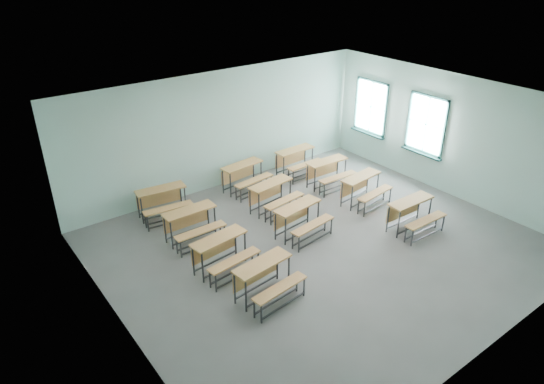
{
  "coord_description": "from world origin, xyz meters",
  "views": [
    {
      "loc": [
        -6.37,
        -6.64,
        6.03
      ],
      "look_at": [
        -0.45,
        1.2,
        1.0
      ],
      "focal_mm": 32.0,
      "sensor_mm": 36.0,
      "label": 1
    }
  ],
  "objects_px": {
    "desk_unit_r1c2": "(364,186)",
    "desk_unit_r2c1": "(274,193)",
    "desk_unit_r2c0": "(192,221)",
    "desk_unit_r0c2": "(413,211)",
    "desk_unit_r1c1": "(301,216)",
    "desk_unit_r3c0": "(163,199)",
    "desk_unit_r3c1": "(245,174)",
    "desk_unit_r3c2": "(297,158)",
    "desk_unit_r1c0": "(223,250)",
    "desk_unit_r0c0": "(266,276)",
    "desk_unit_r2c2": "(329,170)"
  },
  "relations": [
    {
      "from": "desk_unit_r2c0",
      "to": "desk_unit_r2c1",
      "type": "bearing_deg",
      "value": 0.43
    },
    {
      "from": "desk_unit_r2c1",
      "to": "desk_unit_r3c1",
      "type": "xyz_separation_m",
      "value": [
        0.07,
        1.38,
        0.0
      ]
    },
    {
      "from": "desk_unit_r0c0",
      "to": "desk_unit_r1c1",
      "type": "relative_size",
      "value": 0.99
    },
    {
      "from": "desk_unit_r2c0",
      "to": "desk_unit_r2c1",
      "type": "distance_m",
      "value": 2.29
    },
    {
      "from": "desk_unit_r0c2",
      "to": "desk_unit_r1c0",
      "type": "distance_m",
      "value": 4.58
    },
    {
      "from": "desk_unit_r0c2",
      "to": "desk_unit_r2c1",
      "type": "relative_size",
      "value": 0.94
    },
    {
      "from": "desk_unit_r0c2",
      "to": "desk_unit_r1c0",
      "type": "relative_size",
      "value": 0.95
    },
    {
      "from": "desk_unit_r0c2",
      "to": "desk_unit_r1c1",
      "type": "distance_m",
      "value": 2.65
    },
    {
      "from": "desk_unit_r0c0",
      "to": "desk_unit_r1c2",
      "type": "xyz_separation_m",
      "value": [
        4.25,
        1.54,
        0.0
      ]
    },
    {
      "from": "desk_unit_r0c2",
      "to": "desk_unit_r3c2",
      "type": "xyz_separation_m",
      "value": [
        -0.15,
        4.05,
        0.0
      ]
    },
    {
      "from": "desk_unit_r1c2",
      "to": "desk_unit_r3c1",
      "type": "xyz_separation_m",
      "value": [
        -2.02,
        2.46,
        0.0
      ]
    },
    {
      "from": "desk_unit_r3c0",
      "to": "desk_unit_r3c1",
      "type": "bearing_deg",
      "value": 7.38
    },
    {
      "from": "desk_unit_r1c2",
      "to": "desk_unit_r3c0",
      "type": "relative_size",
      "value": 1.0
    },
    {
      "from": "desk_unit_r0c0",
      "to": "desk_unit_r2c2",
      "type": "distance_m",
      "value": 5.07
    },
    {
      "from": "desk_unit_r1c2",
      "to": "desk_unit_r2c1",
      "type": "distance_m",
      "value": 2.35
    },
    {
      "from": "desk_unit_r1c2",
      "to": "desk_unit_r2c0",
      "type": "height_order",
      "value": "same"
    },
    {
      "from": "desk_unit_r0c2",
      "to": "desk_unit_r3c2",
      "type": "relative_size",
      "value": 1.0
    },
    {
      "from": "desk_unit_r0c0",
      "to": "desk_unit_r2c1",
      "type": "relative_size",
      "value": 0.99
    },
    {
      "from": "desk_unit_r1c1",
      "to": "desk_unit_r3c0",
      "type": "xyz_separation_m",
      "value": [
        -2.15,
        2.67,
        0.0
      ]
    },
    {
      "from": "desk_unit_r0c0",
      "to": "desk_unit_r0c2",
      "type": "height_order",
      "value": "same"
    },
    {
      "from": "desk_unit_r0c2",
      "to": "desk_unit_r1c2",
      "type": "relative_size",
      "value": 0.95
    },
    {
      "from": "desk_unit_r1c2",
      "to": "desk_unit_r3c1",
      "type": "height_order",
      "value": "same"
    },
    {
      "from": "desk_unit_r1c2",
      "to": "desk_unit_r3c1",
      "type": "relative_size",
      "value": 1.0
    },
    {
      "from": "desk_unit_r3c1",
      "to": "desk_unit_r1c0",
      "type": "bearing_deg",
      "value": -137.75
    },
    {
      "from": "desk_unit_r0c2",
      "to": "desk_unit_r1c0",
      "type": "height_order",
      "value": "same"
    },
    {
      "from": "desk_unit_r0c0",
      "to": "desk_unit_r1c0",
      "type": "relative_size",
      "value": 1.0
    },
    {
      "from": "desk_unit_r0c2",
      "to": "desk_unit_r3c1",
      "type": "bearing_deg",
      "value": 116.99
    },
    {
      "from": "desk_unit_r3c2",
      "to": "desk_unit_r1c0",
      "type": "bearing_deg",
      "value": -148.42
    },
    {
      "from": "desk_unit_r2c2",
      "to": "desk_unit_r1c2",
      "type": "bearing_deg",
      "value": -86.62
    },
    {
      "from": "desk_unit_r1c2",
      "to": "desk_unit_r2c1",
      "type": "xyz_separation_m",
      "value": [
        -2.09,
        1.08,
        0.0
      ]
    },
    {
      "from": "desk_unit_r1c0",
      "to": "desk_unit_r1c1",
      "type": "bearing_deg",
      "value": -3.84
    },
    {
      "from": "desk_unit_r0c0",
      "to": "desk_unit_r2c2",
      "type": "height_order",
      "value": "same"
    },
    {
      "from": "desk_unit_r3c0",
      "to": "desk_unit_r1c1",
      "type": "bearing_deg",
      "value": -44.19
    },
    {
      "from": "desk_unit_r2c1",
      "to": "desk_unit_r3c2",
      "type": "height_order",
      "value": "same"
    },
    {
      "from": "desk_unit_r2c0",
      "to": "desk_unit_r3c2",
      "type": "height_order",
      "value": "same"
    },
    {
      "from": "desk_unit_r2c1",
      "to": "desk_unit_r3c1",
      "type": "height_order",
      "value": "same"
    },
    {
      "from": "desk_unit_r1c2",
      "to": "desk_unit_r3c1",
      "type": "bearing_deg",
      "value": 122.73
    },
    {
      "from": "desk_unit_r0c0",
      "to": "desk_unit_r1c2",
      "type": "bearing_deg",
      "value": 13.59
    },
    {
      "from": "desk_unit_r1c2",
      "to": "desk_unit_r2c0",
      "type": "distance_m",
      "value": 4.51
    },
    {
      "from": "desk_unit_r1c1",
      "to": "desk_unit_r3c0",
      "type": "relative_size",
      "value": 1.0
    },
    {
      "from": "desk_unit_r1c1",
      "to": "desk_unit_r2c1",
      "type": "height_order",
      "value": "same"
    },
    {
      "from": "desk_unit_r1c0",
      "to": "desk_unit_r3c2",
      "type": "bearing_deg",
      "value": 26.64
    },
    {
      "from": "desk_unit_r0c2",
      "to": "desk_unit_r3c2",
      "type": "distance_m",
      "value": 4.05
    },
    {
      "from": "desk_unit_r1c0",
      "to": "desk_unit_r1c1",
      "type": "xyz_separation_m",
      "value": [
        2.15,
        0.09,
        0.0
      ]
    },
    {
      "from": "desk_unit_r0c2",
      "to": "desk_unit_r2c0",
      "type": "height_order",
      "value": "same"
    },
    {
      "from": "desk_unit_r0c0",
      "to": "desk_unit_r3c2",
      "type": "distance_m",
      "value": 5.67
    },
    {
      "from": "desk_unit_r2c2",
      "to": "desk_unit_r3c0",
      "type": "distance_m",
      "value": 4.58
    },
    {
      "from": "desk_unit_r0c2",
      "to": "desk_unit_r2c1",
      "type": "xyz_separation_m",
      "value": [
        -2.04,
        2.7,
        0.0
      ]
    },
    {
      "from": "desk_unit_r1c0",
      "to": "desk_unit_r3c1",
      "type": "distance_m",
      "value": 3.68
    },
    {
      "from": "desk_unit_r0c2",
      "to": "desk_unit_r3c0",
      "type": "xyz_separation_m",
      "value": [
        -4.39,
        4.07,
        0.0
      ]
    }
  ]
}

